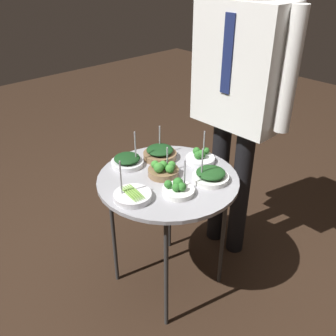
{
  "coord_description": "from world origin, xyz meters",
  "views": [
    {
      "loc": [
        1.06,
        -1.0,
        1.55
      ],
      "look_at": [
        0.0,
        0.0,
        0.7
      ],
      "focal_mm": 40.0,
      "sensor_mm": 36.0,
      "label": 1
    }
  ],
  "objects": [
    {
      "name": "bowl_spinach_mid_left",
      "position": [
        -0.22,
        -0.06,
        0.68
      ],
      "size": [
        0.16,
        0.16,
        0.18
      ],
      "color": "silver",
      "rests_on": "serving_cart"
    },
    {
      "name": "ground_plane",
      "position": [
        0.0,
        0.0,
        0.0
      ],
      "size": [
        8.0,
        8.0,
        0.0
      ],
      "primitive_type": "plane",
      "color": "black"
    },
    {
      "name": "bowl_spinach_front_center",
      "position": [
        0.15,
        0.12,
        0.68
      ],
      "size": [
        0.17,
        0.17,
        0.17
      ],
      "color": "white",
      "rests_on": "serving_cart"
    },
    {
      "name": "waiter_figure",
      "position": [
        0.01,
        0.47,
        1.0
      ],
      "size": [
        0.59,
        0.22,
        1.59
      ],
      "color": "black",
      "rests_on": "ground_plane"
    },
    {
      "name": "bowl_broccoli_front_right",
      "position": [
        0.12,
        -0.06,
        0.68
      ],
      "size": [
        0.14,
        0.14,
        0.15
      ],
      "color": "white",
      "rests_on": "serving_cart"
    },
    {
      "name": "bowl_broccoli_near_rim",
      "position": [
        -0.03,
        -0.01,
        0.68
      ],
      "size": [
        0.14,
        0.14,
        0.13
      ],
      "color": "brown",
      "rests_on": "serving_cart"
    },
    {
      "name": "bowl_spinach_front_left",
      "position": [
        -0.16,
        0.1,
        0.68
      ],
      "size": [
        0.17,
        0.17,
        0.15
      ],
      "color": "brown",
      "rests_on": "serving_cart"
    },
    {
      "name": "bowl_broccoli_center",
      "position": [
        -0.0,
        0.22,
        0.68
      ],
      "size": [
        0.14,
        0.14,
        0.15
      ],
      "color": "silver",
      "rests_on": "serving_cart"
    },
    {
      "name": "bowl_asparagus_mid_right",
      "position": [
        0.02,
        -0.23,
        0.67
      ],
      "size": [
        0.16,
        0.16,
        0.18
      ],
      "color": "silver",
      "rests_on": "serving_cart"
    },
    {
      "name": "serving_cart",
      "position": [
        0.0,
        0.0,
        0.61
      ],
      "size": [
        0.65,
        0.65,
        0.65
      ],
      "color": "#939399",
      "rests_on": "ground_plane"
    }
  ]
}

